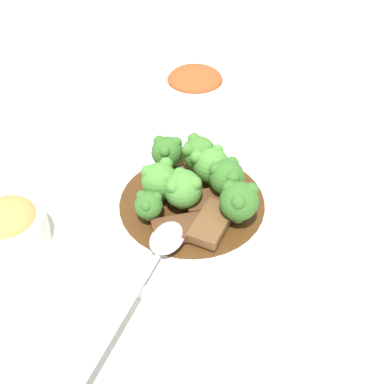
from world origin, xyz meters
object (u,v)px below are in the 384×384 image
at_px(broccoli_floret_2, 196,152).
at_px(broccoli_floret_5, 183,188).
at_px(broccoli_floret_3, 167,152).
at_px(main_plate, 192,205).
at_px(beef_strip_1, 205,202).
at_px(beef_strip_2, 212,223).
at_px(broccoli_floret_6, 148,205).
at_px(broccoli_floret_1, 227,177).
at_px(beef_strip_3, 179,229).
at_px(broccoli_floret_0, 239,200).
at_px(sauce_dish, 383,209).
at_px(side_bowl_appetizer, 8,226).
at_px(serving_spoon, 159,252).
at_px(beef_strip_0, 182,183).
at_px(broccoli_floret_4, 160,178).
at_px(side_bowl_kimchi, 195,87).
at_px(broccoli_floret_7, 211,164).

xyz_separation_m(broccoli_floret_2, broccoli_floret_5, (0.07, -0.01, -0.00)).
relative_size(broccoli_floret_3, broccoli_floret_5, 0.95).
distance_m(main_plate, beef_strip_1, 0.02).
distance_m(beef_strip_2, broccoli_floret_6, 0.08).
xyz_separation_m(broccoli_floret_1, broccoli_floret_3, (-0.04, -0.08, -0.00)).
relative_size(broccoli_floret_3, broccoli_floret_6, 1.29).
relative_size(beef_strip_3, broccoli_floret_0, 1.34).
bearing_deg(beef_strip_3, sauce_dish, 110.55).
height_order(broccoli_floret_2, side_bowl_appetizer, broccoli_floret_2).
height_order(beef_strip_1, side_bowl_appetizer, side_bowl_appetizer).
bearing_deg(broccoli_floret_6, serving_spoon, 23.53).
xyz_separation_m(beef_strip_2, broccoli_floret_5, (-0.03, -0.04, 0.02)).
height_order(main_plate, broccoli_floret_6, broccoli_floret_6).
height_order(beef_strip_0, sauce_dish, beef_strip_0).
bearing_deg(broccoli_floret_5, broccoli_floret_4, -115.09).
bearing_deg(side_bowl_kimchi, broccoli_floret_7, 14.86).
xyz_separation_m(main_plate, broccoli_floret_3, (-0.06, -0.04, 0.04)).
bearing_deg(sauce_dish, broccoli_floret_6, -75.38).
bearing_deg(main_plate, beef_strip_2, 37.03).
bearing_deg(side_bowl_kimchi, serving_spoon, 2.30).
distance_m(broccoli_floret_3, broccoli_floret_4, 0.05).
distance_m(beef_strip_0, sauce_dish, 0.26).
relative_size(beef_strip_1, side_bowl_appetizer, 0.60).
relative_size(broccoli_floret_3, broccoli_floret_4, 0.97).
relative_size(main_plate, broccoli_floret_0, 5.53).
height_order(beef_strip_0, beef_strip_1, beef_strip_1).
height_order(broccoli_floret_2, broccoli_floret_3, broccoli_floret_2).
xyz_separation_m(broccoli_floret_4, side_bowl_kimchi, (-0.24, 0.01, -0.02)).
height_order(beef_strip_2, broccoli_floret_4, broccoli_floret_4).
distance_m(beef_strip_1, broccoli_floret_4, 0.06).
bearing_deg(broccoli_floret_4, broccoli_floret_3, -177.98).
xyz_separation_m(broccoli_floret_1, broccoli_floret_2, (-0.04, -0.05, -0.00)).
height_order(broccoli_floret_0, broccoli_floret_3, broccoli_floret_0).
bearing_deg(broccoli_floret_5, main_plate, 135.28).
height_order(broccoli_floret_0, side_bowl_appetizer, broccoli_floret_0).
bearing_deg(beef_strip_2, broccoli_floret_1, 169.64).
xyz_separation_m(main_plate, beef_strip_0, (-0.03, -0.02, 0.01)).
distance_m(main_plate, sauce_dish, 0.25).
height_order(beef_strip_0, broccoli_floret_5, broccoli_floret_5).
bearing_deg(beef_strip_3, main_plate, 173.79).
relative_size(beef_strip_3, broccoli_floret_7, 1.43).
xyz_separation_m(broccoli_floret_3, broccoli_floret_5, (0.07, 0.03, 0.00)).
distance_m(broccoli_floret_0, broccoli_floret_6, 0.11).
bearing_deg(broccoli_floret_6, broccoli_floret_4, 171.99).
bearing_deg(main_plate, broccoli_floret_5, -44.72).
height_order(beef_strip_0, broccoli_floret_7, broccoli_floret_7).
relative_size(beef_strip_2, broccoli_floret_4, 1.51).
relative_size(serving_spoon, side_bowl_kimchi, 2.00).
relative_size(beef_strip_3, broccoli_floret_4, 1.43).
xyz_separation_m(beef_strip_1, beef_strip_3, (0.05, -0.02, -0.00)).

